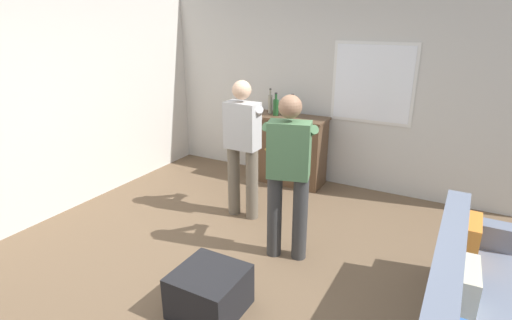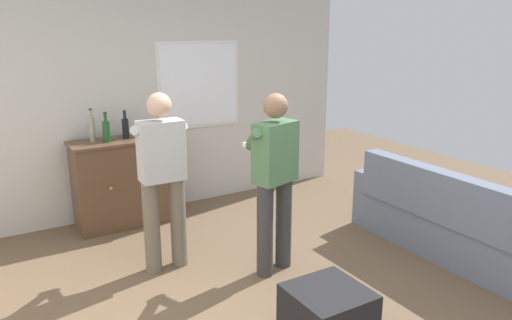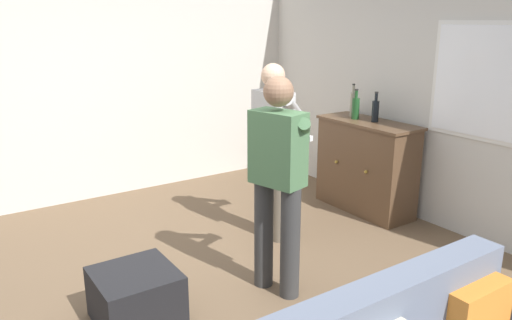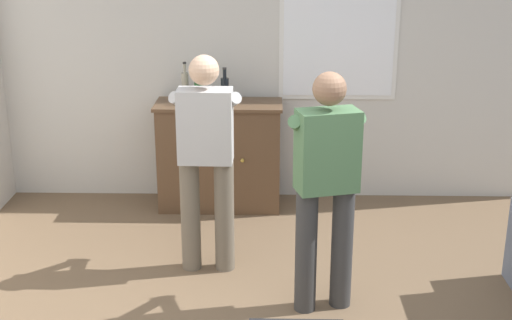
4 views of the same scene
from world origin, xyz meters
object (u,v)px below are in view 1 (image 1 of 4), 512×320
(bottle_wine_green, at_px, (276,107))
(bottle_spirits_clear, at_px, (270,103))
(ottoman, at_px, (210,291))
(person_standing_right, at_px, (289,171))
(bottle_liquor_amber, at_px, (292,108))
(sideboard_cabinet, at_px, (287,149))
(person_standing_left, at_px, (243,143))

(bottle_wine_green, distance_m, bottle_spirits_clear, 0.16)
(ottoman, distance_m, person_standing_right, 1.33)
(bottle_liquor_amber, height_order, ottoman, bottle_liquor_amber)
(bottle_wine_green, xyz_separation_m, bottle_spirits_clear, (-0.13, 0.09, 0.02))
(sideboard_cabinet, height_order, person_standing_right, person_standing_right)
(bottle_wine_green, relative_size, person_standing_right, 0.20)
(bottle_wine_green, height_order, bottle_spirits_clear, bottle_spirits_clear)
(person_standing_left, bearing_deg, sideboard_cabinet, 89.78)
(person_standing_left, bearing_deg, bottle_spirits_clear, 102.95)
(ottoman, bearing_deg, bottle_liquor_amber, 101.11)
(bottle_spirits_clear, bearing_deg, ottoman, -72.39)
(bottle_liquor_amber, xyz_separation_m, bottle_spirits_clear, (-0.36, 0.02, 0.02))
(ottoman, distance_m, person_standing_left, 1.92)
(bottle_spirits_clear, xyz_separation_m, ottoman, (0.94, -2.95, -0.96))
(sideboard_cabinet, xyz_separation_m, person_standing_right, (0.84, -1.82, 0.43))
(bottle_spirits_clear, distance_m, person_standing_right, 2.21)
(person_standing_left, bearing_deg, bottle_liquor_amber, 87.27)
(person_standing_right, bearing_deg, sideboard_cabinet, 114.84)
(ottoman, bearing_deg, bottle_spirits_clear, 107.61)
(sideboard_cabinet, distance_m, ottoman, 2.98)
(bottle_spirits_clear, height_order, ottoman, bottle_spirits_clear)
(bottle_spirits_clear, bearing_deg, person_standing_right, -58.51)
(sideboard_cabinet, height_order, ottoman, sideboard_cabinet)
(sideboard_cabinet, bearing_deg, bottle_spirits_clear, 170.15)
(bottle_wine_green, distance_m, ottoman, 3.12)
(ottoman, bearing_deg, person_standing_left, 111.16)
(bottle_wine_green, bearing_deg, person_standing_left, -82.21)
(bottle_wine_green, bearing_deg, ottoman, -74.34)
(ottoman, bearing_deg, bottle_wine_green, 105.66)
(bottle_spirits_clear, relative_size, person_standing_left, 0.22)
(bottle_wine_green, bearing_deg, bottle_liquor_amber, 15.39)
(sideboard_cabinet, distance_m, bottle_spirits_clear, 0.72)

